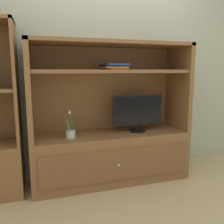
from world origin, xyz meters
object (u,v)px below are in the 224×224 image
at_px(tv_monitor, 138,112).
at_px(magazine_stack, 114,67).
at_px(potted_plant, 71,133).
at_px(media_console, 110,139).

relative_size(tv_monitor, magazine_stack, 1.73).
relative_size(potted_plant, magazine_stack, 0.85).
xyz_separation_m(potted_plant, magazine_stack, (0.51, 0.08, 0.69)).
xyz_separation_m(tv_monitor, magazine_stack, (-0.28, 0.03, 0.51)).
distance_m(media_console, magazine_stack, 0.82).
bearing_deg(magazine_stack, potted_plant, -170.89).
xyz_separation_m(media_console, tv_monitor, (0.32, -0.04, 0.31)).
xyz_separation_m(media_console, magazine_stack, (0.04, -0.01, 0.82)).
bearing_deg(tv_monitor, potted_plant, -176.34).
height_order(potted_plant, magazine_stack, magazine_stack).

